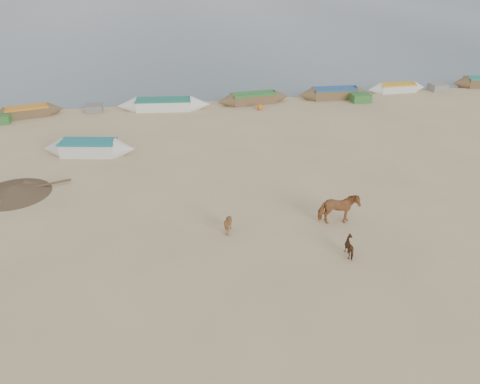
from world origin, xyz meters
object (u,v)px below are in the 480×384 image
object	(u,v)px
cow_adult	(338,209)
near_canoe	(89,148)
calf_right	(352,247)
calf_front	(228,225)

from	to	relation	value
cow_adult	near_canoe	distance (m)	15.45
calf_right	cow_adult	bearing A→B (deg)	-30.37
calf_front	calf_right	bearing A→B (deg)	35.03
calf_right	near_canoe	distance (m)	16.90
cow_adult	near_canoe	xyz separation A→B (m)	(-11.60, 10.20, -0.29)
cow_adult	calf_front	xyz separation A→B (m)	(-4.94, 0.06, -0.28)
cow_adult	calf_right	world-z (taller)	cow_adult
calf_right	near_canoe	world-z (taller)	near_canoe
calf_right	near_canoe	size ratio (longest dim) A/B	0.14
cow_adult	near_canoe	bearing A→B (deg)	53.11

